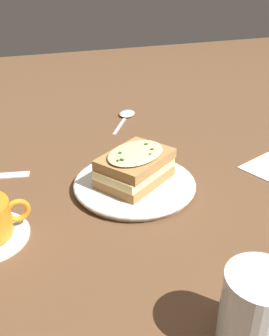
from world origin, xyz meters
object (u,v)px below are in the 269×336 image
Objects in this scene: dinner_plate at (135,184)px; sandwich at (135,167)px; spoon at (126,115)px; water_glass at (254,312)px.

sandwich reaches higher than dinner_plate.
sandwich is at bearing -73.73° from spoon.
water_glass is (0.35, 0.01, 0.00)m from sandwich.
spoon is (-0.36, 0.10, -0.00)m from dinner_plate.
water_glass is at bearing 1.45° from sandwich.
water_glass is at bearing 1.56° from dinner_plate.
water_glass is at bearing -65.25° from spoon.
spoon is (-0.71, 0.09, -0.04)m from water_glass.
spoon is at bearing 164.05° from sandwich.
water_glass reaches higher than dinner_plate.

